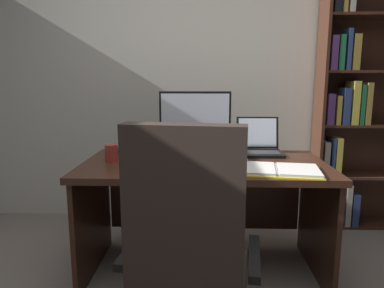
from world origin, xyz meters
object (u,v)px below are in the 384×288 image
Objects in this scene: coffee_mug at (111,153)px; bookshelf at (360,104)px; notepad at (236,163)px; desk at (204,189)px; reading_stand_with_book at (138,142)px; laptop at (259,146)px; office_chair at (189,270)px; pen at (239,161)px; computer_mouse at (143,165)px; monitor at (195,122)px; open_binder at (276,170)px; keyboard at (193,167)px.

bookshelf is at bearing 23.09° from coffee_mug.
desk is at bearing 151.28° from notepad.
desk is 0.62m from reading_stand_with_book.
reading_stand_with_book is at bearing 177.21° from laptop.
pen is (0.29, 0.80, 0.30)m from office_chair.
coffee_mug is at bearing -109.42° from reading_stand_with_book.
computer_mouse is 0.61m from pen.
computer_mouse is (-0.30, -0.46, -0.21)m from monitor.
bookshelf reaches higher than open_binder.
desk is at bearing -71.77° from monitor.
laptop is at bearing 75.10° from office_chair.
notepad is at bearing 180.00° from pen.
monitor is at bearing 90.00° from keyboard.
monitor is at bearing 97.65° from office_chair.
bookshelf is 20.57× the size of coffee_mug.
monitor is 0.59m from computer_mouse.
keyboard is at bearing -152.90° from pen.
monitor is at bearing -6.56° from reading_stand_with_book.
keyboard is at bearing -151.19° from notepad.
computer_mouse is (-0.76, -0.47, -0.03)m from laptop.
bookshelf reaches higher than desk.
monitor is 0.96× the size of open_binder.
open_binder is 0.29m from notepad.
office_chair is at bearing -108.56° from notepad.
computer_mouse is at bearing -148.64° from laptop.
keyboard is at bearing 97.63° from office_chair.
reading_stand_with_book is 0.34m from coffee_mug.
office_chair reaches higher than desk.
office_chair reaches higher than computer_mouse.
coffee_mug reaches higher than pen.
laptop reaches higher than desk.
coffee_mug is (-1.03, 0.24, 0.04)m from open_binder.
office_chair is 3.63× the size of laptop.
reading_stand_with_book is (-0.13, 0.51, 0.05)m from computer_mouse.
office_chair is at bearing -120.87° from open_binder.
bookshelf reaches higher than monitor.
notepad is at bearing -2.82° from coffee_mug.
computer_mouse reaches higher than notepad.
monitor is 0.48m from pen.
open_binder is at bearing -31.49° from reading_stand_with_book.
desk is 0.52m from laptop.
reading_stand_with_book reaches higher than keyboard.
laptop is (0.46, 1.12, 0.34)m from office_chair.
laptop is at bearing 100.52° from open_binder.
coffee_mug is at bearing 142.13° from computer_mouse.
keyboard is 3.83× the size of coffee_mug.
office_chair is 5.35× the size of notepad.
keyboard is (0.00, 0.65, 0.30)m from office_chair.
laptop is 2.21× the size of pen.
keyboard reaches higher than notepad.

